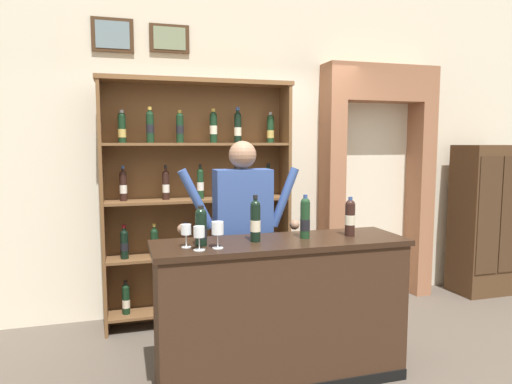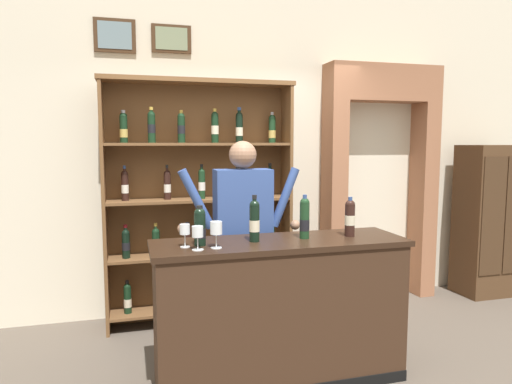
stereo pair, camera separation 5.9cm
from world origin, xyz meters
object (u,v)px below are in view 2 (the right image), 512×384
object	(u,v)px
tasting_counter	(280,311)
shopkeeper	(243,222)
tasting_bottle_grappa	(200,226)
wine_shelf	(199,198)
wine_glass_center	(198,233)
wine_glass_spare	(216,229)
wine_glass_left	(185,230)
tasting_bottle_riserva	(305,218)
tasting_bottle_chianti	(350,217)
side_cabinet	(488,220)
tasting_bottle_rosso	(254,220)

from	to	relation	value
tasting_counter	shopkeeper	world-z (taller)	shopkeeper
tasting_bottle_grappa	wine_shelf	bearing A→B (deg)	81.63
tasting_counter	wine_glass_center	xyz separation A→B (m)	(-0.61, -0.14, 0.63)
tasting_counter	shopkeeper	distance (m)	0.78
wine_glass_spare	wine_glass_left	world-z (taller)	wine_glass_spare
tasting_counter	wine_glass_center	distance (m)	0.88
shopkeeper	tasting_bottle_riserva	world-z (taller)	shopkeeper
tasting_bottle_riserva	tasting_bottle_chianti	size ratio (longest dim) A/B	1.09
tasting_bottle_chianti	shopkeeper	bearing A→B (deg)	143.85
tasting_bottle_chianti	wine_glass_spare	xyz separation A→B (m)	(-1.02, -0.12, -0.01)
side_cabinet	tasting_bottle_rosso	bearing A→B (deg)	-158.78
wine_shelf	wine_glass_center	distance (m)	1.44
wine_shelf	tasting_counter	bearing A→B (deg)	-73.34
side_cabinet	tasting_bottle_grappa	distance (m)	3.68
tasting_counter	tasting_bottle_rosso	world-z (taller)	tasting_bottle_rosso
tasting_bottle_rosso	side_cabinet	bearing A→B (deg)	21.22
tasting_bottle_grappa	wine_glass_center	size ratio (longest dim) A/B	1.71
wine_glass_center	wine_glass_spare	distance (m)	0.13
tasting_counter	tasting_bottle_rosso	bearing A→B (deg)	176.37
tasting_bottle_grappa	tasting_bottle_rosso	xyz separation A→B (m)	(0.39, 0.02, 0.02)
tasting_bottle_rosso	wine_glass_spare	xyz separation A→B (m)	(-0.29, -0.13, -0.02)
tasting_bottle_grappa	shopkeeper	bearing A→B (deg)	50.29
wine_glass_spare	tasting_counter	bearing A→B (deg)	13.91
tasting_bottle_chianti	wine_glass_spare	bearing A→B (deg)	-173.40
tasting_bottle_riserva	wine_glass_center	size ratio (longest dim) A/B	2.02
tasting_bottle_chianti	wine_glass_center	world-z (taller)	tasting_bottle_chianti
tasting_bottle_rosso	wine_glass_left	xyz separation A→B (m)	(-0.49, -0.05, -0.04)
wine_shelf	shopkeeper	world-z (taller)	wine_shelf
tasting_bottle_rosso	wine_glass_left	bearing A→B (deg)	-174.47
wine_glass_left	tasting_bottle_chianti	bearing A→B (deg)	1.62
shopkeeper	wine_glass_spare	xyz separation A→B (m)	(-0.33, -0.62, 0.07)
tasting_bottle_rosso	tasting_bottle_chianti	distance (m)	0.73
shopkeeper	tasting_counter	bearing A→B (deg)	-73.40
tasting_bottle_grappa	tasting_bottle_rosso	bearing A→B (deg)	2.62
shopkeeper	tasting_bottle_riserva	distance (m)	0.60
tasting_bottle_riserva	wine_glass_spare	distance (m)	0.68
tasting_bottle_riserva	tasting_counter	bearing A→B (deg)	-175.05
wine_shelf	tasting_bottle_grappa	xyz separation A→B (m)	(-0.19, -1.28, -0.03)
tasting_counter	wine_glass_center	size ratio (longest dim) A/B	11.55
tasting_bottle_chianti	wine_glass_spare	world-z (taller)	tasting_bottle_chianti
wine_glass_center	wine_glass_left	world-z (taller)	wine_glass_center
wine_shelf	tasting_bottle_rosso	world-z (taller)	wine_shelf
tasting_counter	wine_shelf	bearing A→B (deg)	106.66
tasting_counter	wine_glass_left	size ratio (longest dim) A/B	11.71
tasting_bottle_grappa	wine_glass_center	distance (m)	0.14
tasting_bottle_rosso	tasting_bottle_riserva	world-z (taller)	tasting_bottle_rosso
wine_glass_spare	tasting_bottle_grappa	bearing A→B (deg)	128.48
tasting_bottle_rosso	wine_glass_center	bearing A→B (deg)	-160.14
tasting_bottle_rosso	tasting_bottle_chianti	size ratio (longest dim) A/B	1.12
shopkeeper	wine_glass_left	size ratio (longest dim) A/B	11.20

